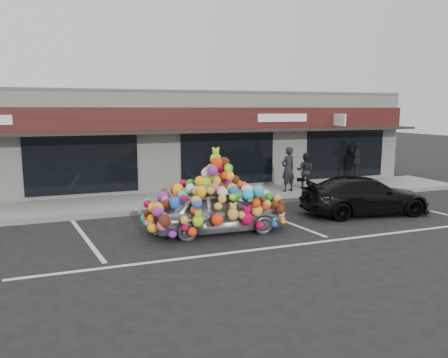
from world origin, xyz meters
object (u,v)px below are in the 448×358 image
object	(u,v)px
pedestrian_b	(305,171)
toy_car	(216,205)
black_sedan	(365,196)
pedestrian_a	(288,169)
pedestrian_c	(356,161)

from	to	relation	value
pedestrian_b	toy_car	bearing A→B (deg)	81.31
black_sedan	pedestrian_b	bearing A→B (deg)	5.01
pedestrian_a	pedestrian_b	bearing A→B (deg)	-175.87
pedestrian_c	pedestrian_b	bearing A→B (deg)	-35.75
pedestrian_b	pedestrian_a	bearing A→B (deg)	60.90
black_sedan	pedestrian_c	bearing A→B (deg)	-26.23
pedestrian_a	pedestrian_c	world-z (taller)	pedestrian_c
toy_car	pedestrian_c	size ratio (longest dim) A/B	2.12
pedestrian_b	pedestrian_c	distance (m)	3.22
black_sedan	pedestrian_b	xyz separation A→B (m)	(0.19, 4.25, 0.28)
pedestrian_b	black_sedan	bearing A→B (deg)	129.84
black_sedan	toy_car	bearing A→B (deg)	100.78
black_sedan	pedestrian_c	distance (m)	6.00
pedestrian_a	pedestrian_c	xyz separation A→B (m)	(4.15, 1.05, 0.04)
pedestrian_a	pedestrian_c	bearing A→B (deg)	179.96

